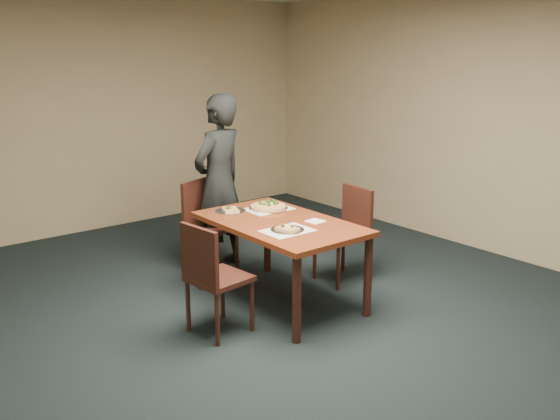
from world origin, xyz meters
TOP-DOWN VIEW (x-y plane):
  - ground at (0.00, 0.00)m, footprint 8.00×8.00m
  - room_shell at (0.00, 0.00)m, footprint 8.00×8.00m
  - dining_table at (0.32, 0.80)m, footprint 0.90×1.50m
  - chair_far at (0.27, 1.95)m, footprint 0.54×0.54m
  - chair_left at (-0.50, 0.63)m, footprint 0.47×0.47m
  - chair_right at (1.18, 0.83)m, footprint 0.45×0.45m
  - diner at (0.42, 1.90)m, footprint 0.74×0.59m
  - placemat_main at (0.49, 1.19)m, footprint 0.42×0.32m
  - placemat_near at (0.18, 0.54)m, footprint 0.40×0.30m
  - pizza_pan at (0.49, 1.19)m, footprint 0.36×0.36m
  - slice_plate_near at (0.18, 0.54)m, footprint 0.28×0.28m
  - slice_plate_far at (0.16, 1.33)m, footprint 0.28×0.28m
  - napkin at (0.55, 0.60)m, footprint 0.15×0.15m

SIDE VIEW (x-z plane):
  - ground at x=0.00m, z-range 0.00..0.00m
  - chair_far at x=0.27m, z-range 0.06..0.97m
  - chair_left at x=-0.50m, z-range 0.06..0.97m
  - chair_right at x=1.18m, z-range 0.06..0.97m
  - dining_table at x=0.32m, z-range 0.28..1.03m
  - placemat_main at x=0.49m, z-range 0.75..0.75m
  - placemat_near at x=0.18m, z-range 0.75..0.75m
  - napkin at x=0.55m, z-range 0.75..0.76m
  - slice_plate_far at x=0.16m, z-range 0.73..0.79m
  - slice_plate_near at x=0.18m, z-range 0.73..0.79m
  - pizza_pan at x=0.49m, z-range 0.74..0.81m
  - diner at x=0.42m, z-range 0.00..1.77m
  - room_shell at x=0.00m, z-range -2.26..5.74m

